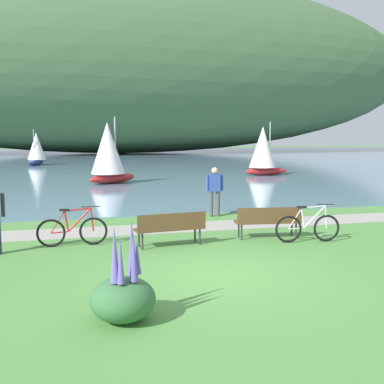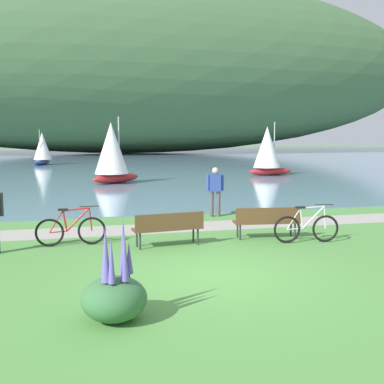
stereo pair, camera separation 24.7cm
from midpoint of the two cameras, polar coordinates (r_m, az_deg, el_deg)
name	(u,v)px [view 2 (the right image)]	position (r m, az deg, el deg)	size (l,w,h in m)	color
ground_plane	(215,276)	(9.60, 3.59, -10.19)	(200.00, 200.00, 0.00)	#518E42
bay_water	(100,159)	(56.12, -10.97, 3.99)	(180.00, 80.00, 0.04)	#6B8EA8
distant_hillside	(128,64)	(72.76, -7.73, 15.15)	(96.87, 28.00, 26.40)	#42663D
shoreline_path	(168,228)	(14.35, -2.45, -4.37)	(60.00, 1.50, 0.01)	#A39E93
park_bench_near_camera	(168,226)	(11.94, -2.28, -4.17)	(1.84, 0.68, 0.88)	brown
park_bench_further_along	(267,220)	(12.99, 9.63, -3.35)	(1.84, 0.69, 0.88)	brown
bicycle_leaning_near_bench	(306,228)	(12.78, 14.26, -4.21)	(1.76, 0.27, 1.01)	black
bicycle_beside_path	(71,230)	(12.42, -13.92, -4.52)	(1.77, 0.10, 1.01)	black
person_at_shoreline	(215,189)	(16.25, 3.26, 0.43)	(0.61, 0.25, 1.71)	#4C4C51
echium_bush_closest_to_camera	(115,295)	(7.40, -8.40, -12.25)	(1.01, 1.01, 1.56)	#386B3D
sailboat_nearest_to_shore	(112,152)	(27.27, -9.44, 4.80)	(3.20, 2.79, 3.81)	#B22323
sailboat_mid_bay	(42,148)	(45.68, -17.56, 5.09)	(2.17, 2.86, 3.26)	navy
sailboat_toward_hillside	(268,150)	(32.70, 9.37, 5.02)	(3.14, 1.92, 3.65)	#B22323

